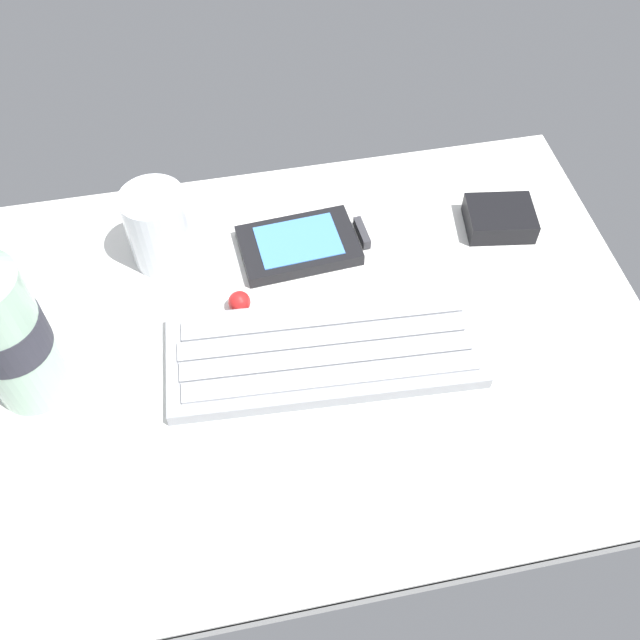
{
  "coord_description": "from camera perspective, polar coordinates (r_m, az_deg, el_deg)",
  "views": [
    {
      "loc": [
        -7.41,
        -37.52,
        55.6
      ],
      "look_at": [
        0.0,
        0.0,
        3.0
      ],
      "focal_mm": 39.73,
      "sensor_mm": 36.0,
      "label": 1
    }
  ],
  "objects": [
    {
      "name": "ground_plane",
      "position": [
        0.68,
        0.04,
        -2.13
      ],
      "size": [
        64.0,
        48.0,
        2.8
      ],
      "color": "silver"
    },
    {
      "name": "keyboard",
      "position": [
        0.66,
        0.61,
        -2.47
      ],
      "size": [
        29.62,
        12.76,
        1.7
      ],
      "color": "#93969B",
      "rests_on": "ground_plane"
    },
    {
      "name": "handheld_device",
      "position": [
        0.74,
        -1.23,
        6.13
      ],
      "size": [
        13.18,
        8.45,
        1.5
      ],
      "color": "black",
      "rests_on": "ground_plane"
    },
    {
      "name": "juice_cup",
      "position": [
        0.73,
        -12.8,
        7.07
      ],
      "size": [
        6.4,
        6.4,
        8.5
      ],
      "color": "silver",
      "rests_on": "ground_plane"
    },
    {
      "name": "water_bottle",
      "position": [
        0.63,
        -24.26,
        -0.39
      ],
      "size": [
        6.73,
        6.73,
        20.8
      ],
      "color": "#9EC1A8",
      "rests_on": "ground_plane"
    },
    {
      "name": "charger_block",
      "position": [
        0.78,
        14.27,
        7.94
      ],
      "size": [
        7.76,
        6.58,
        2.4
      ],
      "primitive_type": "cube",
      "rotation": [
        0.0,
        0.0,
        -0.15
      ],
      "color": "black",
      "rests_on": "ground_plane"
    },
    {
      "name": "trackball_mouse",
      "position": [
        0.69,
        -6.51,
        1.45
      ],
      "size": [
        2.2,
        2.2,
        2.2
      ],
      "primitive_type": "sphere",
      "color": "red",
      "rests_on": "ground_plane"
    }
  ]
}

